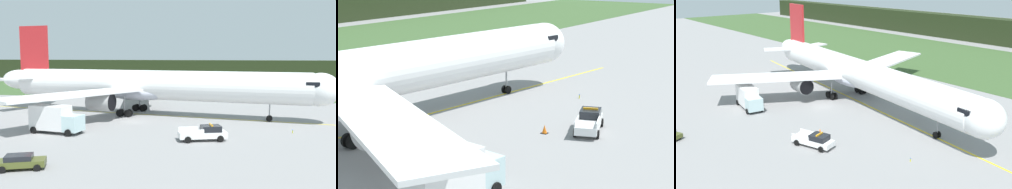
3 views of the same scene
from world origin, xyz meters
The scene contains 10 objects.
ground centered at (0.00, 0.00, 0.00)m, with size 320.00×320.00×0.00m, color gray.
grass_verge centered at (0.00, 49.39, 0.02)m, with size 320.00×42.12×0.04m, color #39572D.
distant_tree_line centered at (0.00, 80.28, 4.03)m, with size 288.00×6.81×8.06m, color #222D17.
taxiway_centerline_main centered at (1.66, 6.57, 0.00)m, with size 79.97×0.30×0.01m, color yellow.
airliner centered at (0.83, 6.67, 4.90)m, with size 58.99×45.85×15.24m.
ops_pickup_truck centered at (12.17, -10.06, 0.90)m, with size 5.90×3.62×1.94m.
catering_truck centered at (-6.96, -9.71, 1.86)m, with size 7.16×3.51×3.70m.
staff_car centered at (-2.47, -23.90, 0.70)m, with size 4.41×3.24×1.30m.
apron_cone centered at (9.34, -7.12, 0.36)m, with size 0.59×0.59×0.74m.
taxiway_edge_light_east centered at (22.82, -3.83, 0.26)m, with size 0.12×0.12×0.49m.
Camera 1 is at (16.34, -51.57, 9.96)m, focal length 38.79 mm.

